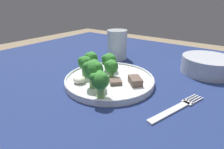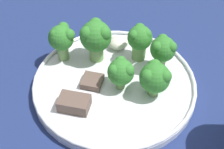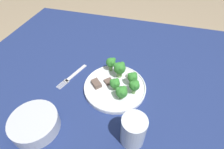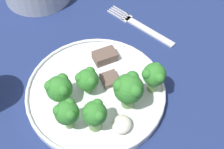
{
  "view_description": "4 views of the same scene",
  "coord_description": "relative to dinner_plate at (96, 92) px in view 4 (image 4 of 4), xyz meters",
  "views": [
    {
      "loc": [
        0.23,
        -0.34,
        0.94
      ],
      "look_at": [
        -0.03,
        0.01,
        0.75
      ],
      "focal_mm": 28.0,
      "sensor_mm": 36.0,
      "label": 1
    },
    {
      "loc": [
        0.13,
        0.31,
        1.08
      ],
      "look_at": [
        -0.04,
        0.02,
        0.74
      ],
      "focal_mm": 50.0,
      "sensor_mm": 36.0,
      "label": 2
    },
    {
      "loc": [
        -0.16,
        0.48,
        1.27
      ],
      "look_at": [
        -0.02,
        -0.01,
        0.77
      ],
      "focal_mm": 28.0,
      "sensor_mm": 36.0,
      "label": 3
    },
    {
      "loc": [
        -0.33,
        -0.13,
        1.2
      ],
      "look_at": [
        -0.03,
        -0.0,
        0.77
      ],
      "focal_mm": 50.0,
      "sensor_mm": 36.0,
      "label": 4
    }
  ],
  "objects": [
    {
      "name": "dinner_plate",
      "position": [
        0.0,
        0.0,
        0.0
      ],
      "size": [
        0.25,
        0.25,
        0.02
      ],
      "color": "white",
      "rests_on": "table"
    },
    {
      "name": "meat_slice_middle_slice",
      "position": [
        0.08,
        0.01,
        0.01
      ],
      "size": [
        0.05,
        0.05,
        0.02
      ],
      "color": "brown",
      "rests_on": "dinner_plate"
    },
    {
      "name": "broccoli_floret_center_back",
      "position": [
        -0.06,
        -0.03,
        0.04
      ],
      "size": [
        0.04,
        0.04,
        0.06
      ],
      "color": "#709E56",
      "rests_on": "dinner_plate"
    },
    {
      "name": "table",
      "position": [
        0.04,
        -0.02,
        -0.09
      ],
      "size": [
        1.31,
        1.18,
        0.72
      ],
      "color": "navy",
      "rests_on": "ground_plane"
    },
    {
      "name": "broccoli_floret_mid_cluster",
      "position": [
        -0.08,
        0.01,
        0.05
      ],
      "size": [
        0.04,
        0.04,
        0.06
      ],
      "color": "#709E56",
      "rests_on": "dinner_plate"
    },
    {
      "name": "sauce_dollop",
      "position": [
        -0.05,
        -0.07,
        0.01
      ],
      "size": [
        0.04,
        0.03,
        0.02
      ],
      "color": "silver",
      "rests_on": "dinner_plate"
    },
    {
      "name": "broccoli_floret_back_left",
      "position": [
        -0.04,
        0.05,
        0.04
      ],
      "size": [
        0.05,
        0.05,
        0.06
      ],
      "color": "#709E56",
      "rests_on": "dinner_plate"
    },
    {
      "name": "broccoli_floret_front_left",
      "position": [
        0.04,
        -0.09,
        0.04
      ],
      "size": [
        0.04,
        0.04,
        0.06
      ],
      "color": "#709E56",
      "rests_on": "dinner_plate"
    },
    {
      "name": "meat_slice_front_slice",
      "position": [
        0.03,
        -0.01,
        0.01
      ],
      "size": [
        0.04,
        0.04,
        0.01
      ],
      "color": "brown",
      "rests_on": "dinner_plate"
    },
    {
      "name": "broccoli_floret_near_rim_left",
      "position": [
        -0.0,
        -0.06,
        0.05
      ],
      "size": [
        0.05,
        0.05,
        0.07
      ],
      "color": "#709E56",
      "rests_on": "dinner_plate"
    },
    {
      "name": "fork",
      "position": [
        0.2,
        -0.02,
        -0.01
      ],
      "size": [
        0.07,
        0.17,
        0.0
      ],
      "color": "silver",
      "rests_on": "table"
    },
    {
      "name": "broccoli_floret_center_left",
      "position": [
        -0.0,
        0.01,
        0.04
      ],
      "size": [
        0.04,
        0.04,
        0.05
      ],
      "color": "#709E56",
      "rests_on": "dinner_plate"
    }
  ]
}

